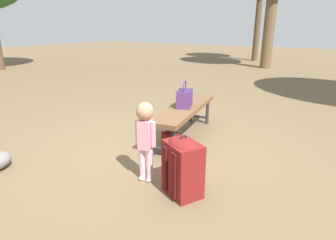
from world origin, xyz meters
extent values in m
plane|color=brown|center=(0.00, 0.00, 0.00)|extent=(40.00, 40.00, 0.00)
cube|color=brown|center=(-0.66, 0.01, 0.42)|extent=(1.64, 0.64, 0.06)
cylinder|color=#2D2D33|center=(0.01, 0.26, 0.20)|extent=(0.05, 0.05, 0.39)
cylinder|color=#2D2D33|center=(0.05, -0.01, 0.20)|extent=(0.05, 0.05, 0.39)
cylinder|color=#2D2D33|center=(-1.37, 0.04, 0.20)|extent=(0.05, 0.05, 0.39)
cylinder|color=#2D2D33|center=(-1.33, -0.23, 0.20)|extent=(0.05, 0.05, 0.39)
cylinder|color=#2D2D33|center=(0.03, 0.12, 0.10)|extent=(0.08, 0.28, 0.04)
cylinder|color=#2D2D33|center=(-1.35, -0.09, 0.10)|extent=(0.08, 0.28, 0.04)
cube|color=#4C2D66|center=(-0.66, 0.02, 0.56)|extent=(0.36, 0.28, 0.22)
cube|color=#39224C|center=(-0.66, 0.02, 0.67)|extent=(0.33, 0.27, 0.02)
torus|color=#4C2D66|center=(-0.66, 0.02, 0.72)|extent=(0.19, 0.08, 0.20)
cylinder|color=#E5B2C6|center=(0.56, 0.31, 0.17)|extent=(0.07, 0.07, 0.35)
cylinder|color=#E5B2C6|center=(0.58, 0.23, 0.17)|extent=(0.07, 0.07, 0.35)
ellipsoid|color=white|center=(0.58, 0.31, 0.02)|extent=(0.10, 0.06, 0.04)
ellipsoid|color=white|center=(0.60, 0.23, 0.02)|extent=(0.10, 0.06, 0.04)
cube|color=pink|center=(0.57, 0.27, 0.50)|extent=(0.13, 0.14, 0.30)
cylinder|color=pink|center=(0.56, 0.36, 0.51)|extent=(0.05, 0.05, 0.25)
cylinder|color=pink|center=(0.58, 0.19, 0.51)|extent=(0.05, 0.05, 0.25)
sphere|color=#A57A5B|center=(0.57, 0.27, 0.73)|extent=(0.17, 0.17, 0.17)
sphere|color=tan|center=(0.56, 0.27, 0.74)|extent=(0.15, 0.15, 0.15)
cube|color=maroon|center=(0.59, 0.71, 0.26)|extent=(0.39, 0.43, 0.51)
ellipsoid|color=maroon|center=(0.59, 0.71, 0.50)|extent=(0.37, 0.41, 0.12)
cube|color=#4A1010|center=(0.47, 0.78, 0.18)|extent=(0.15, 0.23, 0.23)
cube|color=#4A1010|center=(0.68, 0.57, 0.26)|extent=(0.05, 0.06, 0.44)
cube|color=#4A1010|center=(0.76, 0.71, 0.26)|extent=(0.05, 0.06, 0.44)
torus|color=black|center=(0.59, 0.71, 0.55)|extent=(0.08, 0.05, 0.08)
cube|color=maroon|center=(-0.12, 0.13, 0.13)|extent=(0.22, 0.21, 0.26)
ellipsoid|color=maroon|center=(-0.12, 0.13, 0.26)|extent=(0.21, 0.20, 0.06)
cube|color=#4A1010|center=(-0.07, 0.19, 0.09)|extent=(0.11, 0.09, 0.12)
cube|color=#4A1010|center=(-0.19, 0.09, 0.13)|extent=(0.03, 0.03, 0.23)
cube|color=#4A1010|center=(-0.13, 0.04, 0.13)|extent=(0.03, 0.03, 0.23)
torus|color=#B2B2B7|center=(-0.12, 0.13, 0.28)|extent=(0.03, 0.04, 0.04)
cylinder|color=brown|center=(-8.38, -0.85, 1.63)|extent=(0.39, 0.39, 3.26)
cylinder|color=brown|center=(-10.50, -1.88, 1.74)|extent=(0.25, 0.25, 3.48)
camera|label=1|loc=(2.64, 1.85, 1.51)|focal=30.42mm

